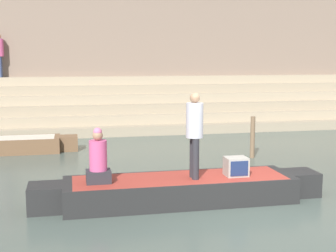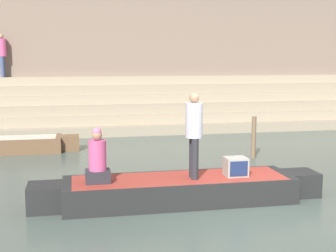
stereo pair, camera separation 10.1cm
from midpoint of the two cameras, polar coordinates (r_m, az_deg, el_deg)
ground_plane at (r=9.30m, az=11.18°, el=-10.37°), size 120.00×120.00×0.00m
ghat_steps at (r=20.07m, az=-1.73°, el=2.06°), size 36.00×3.52×2.16m
back_wall at (r=21.82m, az=-2.64°, el=10.75°), size 34.20×1.28×7.85m
rowboat_main at (r=9.72m, az=1.16°, el=-7.69°), size 6.04×1.41×0.52m
person_standing at (r=9.42m, az=2.95°, el=-0.43°), size 0.35×0.35×1.74m
person_rowing at (r=9.28m, az=-8.81°, el=-4.21°), size 0.48×0.38×1.10m
tv_set at (r=9.85m, az=8.01°, el=-4.91°), size 0.46×0.40×0.39m
mooring_post at (r=14.09m, az=10.07°, el=-1.36°), size 0.13×0.13×1.24m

